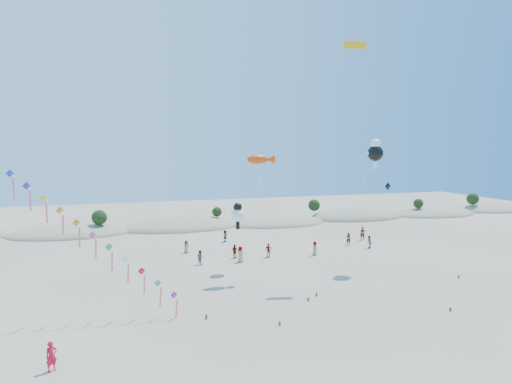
# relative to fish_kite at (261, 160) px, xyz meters

# --- Properties ---
(ground) EXTENTS (160.00, 160.00, 0.00)m
(ground) POSITION_rel_fish_kite_xyz_m (-4.47, -17.02, -11.49)
(ground) COLOR gray
(ground) RESTS_ON ground
(dune_ridge) EXTENTS (145.30, 11.49, 5.57)m
(dune_ridge) POSITION_rel_fish_kite_xyz_m (-3.41, 28.11, -11.38)
(dune_ridge) COLOR gray
(dune_ridge) RESTS_ON ground
(fish_kite) EXTENTS (3.80, 12.57, 12.01)m
(fish_kite) POSITION_rel_fish_kite_xyz_m (0.00, 0.00, 0.00)
(fish_kite) COLOR #3F2D1E
(fish_kite) RESTS_ON ground
(cartoon_kite_low) EXTENTS (4.05, 11.08, 7.07)m
(cartoon_kite_low) POSITION_rel_fish_kite_xyz_m (-1.75, 2.25, -5.54)
(cartoon_kite_low) COLOR #3F2D1E
(cartoon_kite_low) RESTS_ON ground
(cartoon_kite_high) EXTENTS (10.85, 7.82, 13.60)m
(cartoon_kite_high) POSITION_rel_fish_kite_xyz_m (12.50, -0.32, 0.77)
(cartoon_kite_high) COLOR #3F2D1E
(cartoon_kite_high) RESTS_ON ground
(parafoil_kite) EXTENTS (3.06, 12.67, 23.08)m
(parafoil_kite) POSITION_rel_fish_kite_xyz_m (9.32, -1.55, 10.62)
(parafoil_kite) COLOR #3F2D1E
(parafoil_kite) RESTS_ON ground
(dark_kite) EXTENTS (1.70, 14.07, 8.32)m
(dark_kite) POSITION_rel_fish_kite_xyz_m (18.97, 3.48, -5.77)
(dark_kite) COLOR #3F2D1E
(dark_kite) RESTS_ON ground
(flyer_foreground) EXTENTS (0.76, 0.69, 1.74)m
(flyer_foreground) POSITION_rel_fish_kite_xyz_m (-16.95, -14.10, -10.62)
(flyer_foreground) COLOR red
(flyer_foreground) RESTS_ON ground
(beachgoers) EXTENTS (25.10, 11.82, 1.81)m
(beachgoers) POSITION_rel_fish_kite_xyz_m (4.00, 8.66, -10.67)
(beachgoers) COLOR slate
(beachgoers) RESTS_ON ground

